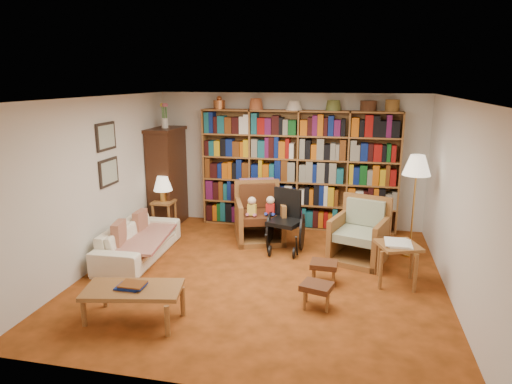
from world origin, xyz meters
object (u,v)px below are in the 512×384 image
(footstool_b, at_px, (317,288))
(coffee_table, at_px, (133,292))
(armchair_sage, at_px, (359,236))
(side_table_papers, at_px, (398,251))
(floor_lamp, at_px, (417,169))
(wheelchair, at_px, (286,222))
(armchair_leather, at_px, (261,216))
(footstool_a, at_px, (324,266))
(side_table_lamp, at_px, (164,210))
(sofa, at_px, (139,241))

(footstool_b, distance_m, coffee_table, 2.19)
(armchair_sage, distance_m, side_table_papers, 0.99)
(coffee_table, bearing_deg, floor_lamp, 40.09)
(coffee_table, bearing_deg, armchair_sage, 44.59)
(armchair_sage, height_order, wheelchair, wheelchair)
(armchair_leather, bearing_deg, wheelchair, -38.46)
(wheelchair, relative_size, footstool_a, 2.68)
(armchair_sage, xyz_separation_m, footstool_b, (-0.50, -1.73, -0.12))
(side_table_lamp, height_order, side_table_papers, side_table_papers)
(wheelchair, relative_size, coffee_table, 0.83)
(armchair_leather, xyz_separation_m, footstool_a, (1.22, -1.60, -0.16))
(footstool_b, relative_size, coffee_table, 0.36)
(floor_lamp, height_order, coffee_table, floor_lamp)
(side_table_papers, bearing_deg, side_table_lamp, 160.71)
(footstool_b, bearing_deg, armchair_sage, 73.85)
(footstool_a, bearing_deg, wheelchair, 120.69)
(armchair_sage, bearing_deg, footstool_b, -106.15)
(side_table_lamp, height_order, floor_lamp, floor_lamp)
(wheelchair, height_order, coffee_table, wheelchair)
(sofa, height_order, armchair_leather, armchair_leather)
(wheelchair, bearing_deg, footstool_b, -70.57)
(armchair_leather, relative_size, coffee_table, 0.90)
(floor_lamp, bearing_deg, side_table_lamp, 176.73)
(side_table_lamp, relative_size, footstool_a, 1.57)
(armchair_sage, bearing_deg, side_table_lamp, 170.83)
(footstool_b, bearing_deg, wheelchair, 109.43)
(sofa, height_order, armchair_sage, armchair_sage)
(armchair_leather, bearing_deg, coffee_table, -105.66)
(side_table_papers, relative_size, footstool_b, 1.54)
(armchair_leather, distance_m, side_table_papers, 2.61)
(footstool_a, distance_m, footstool_b, 0.71)
(armchair_sage, bearing_deg, wheelchair, 171.41)
(armchair_sage, xyz_separation_m, coffee_table, (-2.55, -2.51, -0.00))
(coffee_table, bearing_deg, footstool_a, 35.57)
(sofa, bearing_deg, coffee_table, -157.22)
(footstool_b, bearing_deg, footstool_a, 86.97)
(side_table_lamp, xyz_separation_m, footstool_b, (2.98, -2.30, -0.17))
(armchair_leather, distance_m, floor_lamp, 2.69)
(coffee_table, bearing_deg, side_table_lamp, 107.04)
(footstool_a, bearing_deg, footstool_b, -93.03)
(armchair_sage, relative_size, footstool_b, 2.37)
(side_table_lamp, bearing_deg, side_table_papers, -19.29)
(armchair_sage, bearing_deg, footstool_a, -114.44)
(floor_lamp, distance_m, side_table_papers, 1.50)
(armchair_leather, xyz_separation_m, floor_lamp, (2.49, -0.26, 0.98))
(floor_lamp, distance_m, coffee_table, 4.51)
(side_table_lamp, bearing_deg, footstool_b, -37.57)
(sofa, height_order, wheelchair, wheelchair)
(armchair_leather, height_order, armchair_sage, armchair_leather)
(armchair_leather, height_order, footstool_b, armchair_leather)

